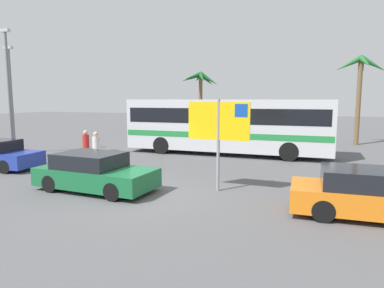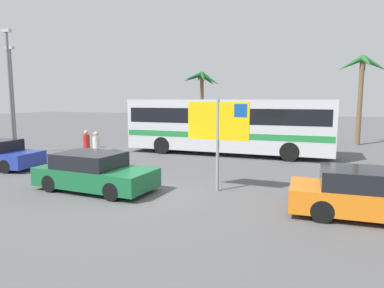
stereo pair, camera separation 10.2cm
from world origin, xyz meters
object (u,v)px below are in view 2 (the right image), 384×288
Objects in this scene: bus_front_coach at (227,124)px; ferry_sign at (219,125)px; car_green at (94,172)px; car_orange at (374,195)px; pedestrian_crossing_lot at (86,144)px; pedestrian_near_sign at (97,148)px.

bus_front_coach is 3.65× the size of ferry_sign.
car_green is (-2.37, -9.33, -1.15)m from bus_front_coach.
car_green is 0.95× the size of car_orange.
pedestrian_crossing_lot is 1.71m from pedestrian_near_sign.
ferry_sign is 0.74× the size of car_green.
car_orange is (8.83, 0.19, 0.00)m from car_green.
bus_front_coach is 7.83m from pedestrian_near_sign.
pedestrian_near_sign is at bearing -123.41° from bus_front_coach.
ferry_sign is 4.70m from car_green.
ferry_sign is 1.89× the size of pedestrian_crossing_lot.
ferry_sign reaches higher than bus_front_coach.
bus_front_coach is 6.88× the size of pedestrian_crossing_lot.
car_orange is at bearing -51.43° from pedestrian_crossing_lot.
car_orange is (4.68, -1.21, -1.69)m from ferry_sign.
ferry_sign is at bearing -52.91° from pedestrian_crossing_lot.
pedestrian_crossing_lot is (-3.28, 3.88, 0.36)m from car_green.
pedestrian_crossing_lot is at bearing 161.34° from car_orange.
car_orange is (6.46, -9.14, -1.15)m from bus_front_coach.
ferry_sign is at bearing -77.31° from bus_front_coach.
ferry_sign reaches higher than pedestrian_crossing_lot.
pedestrian_near_sign is at bearing 169.62° from ferry_sign.
ferry_sign is 5.12m from car_orange.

